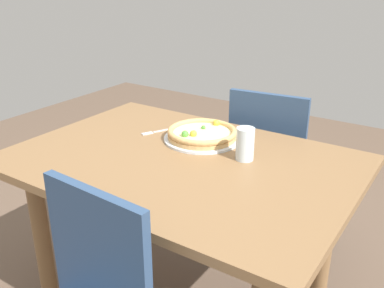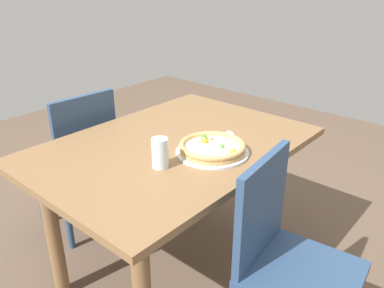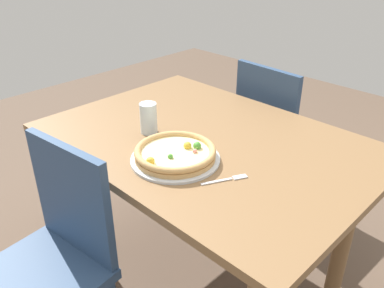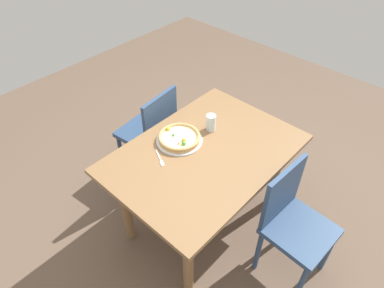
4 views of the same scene
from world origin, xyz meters
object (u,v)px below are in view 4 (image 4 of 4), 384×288
dining_table (205,164)px  chair_far (293,221)px  fork (160,159)px  chair_near (151,131)px  pizza (179,137)px  drinking_glass (211,123)px  plate (179,140)px

dining_table → chair_far: size_ratio=1.46×
dining_table → fork: fork is taller
chair_near → pizza: (0.13, 0.47, 0.29)m
fork → drinking_glass: bearing=111.0°
dining_table → plate: 0.24m
plate → dining_table: bearing=99.6°
drinking_glass → fork: bearing=-5.6°
chair_near → dining_table: bearing=-104.4°
chair_near → chair_far: same height
drinking_glass → chair_far: bearing=82.3°
chair_far → drinking_glass: bearing=-94.6°
chair_far → fork: (0.36, -0.85, 0.26)m
plate → pizza: size_ratio=1.10×
pizza → drinking_glass: 0.26m
chair_far → plate: 0.93m
dining_table → pizza: 0.26m
dining_table → chair_near: chair_near is taller
fork → drinking_glass: size_ratio=1.22×
chair_far → drinking_glass: size_ratio=7.06×
dining_table → fork: bearing=-34.0°
plate → drinking_glass: drinking_glass is taller
chair_far → plate: bearing=-78.2°
chair_far → drinking_glass: chair_far is taller
chair_near → drinking_glass: 0.65m
dining_table → chair_near: 0.70m
pizza → chair_far: bearing=98.7°
drinking_glass → pizza: bearing=-18.4°
pizza → fork: bearing=9.1°
chair_far → plate: chair_far is taller
pizza → drinking_glass: bearing=161.6°
chair_near → fork: chair_near is taller
pizza → chair_near: bearing=-105.5°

